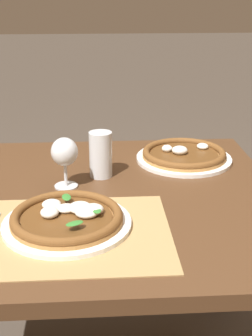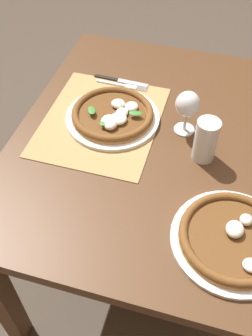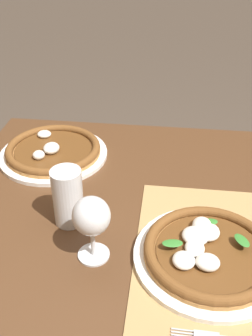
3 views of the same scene
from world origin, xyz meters
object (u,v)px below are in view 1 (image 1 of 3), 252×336
Objects in this scene: pizza_far at (184,155)px; wine_glass at (65,154)px; pizza_near at (67,218)px; pint_glass at (101,155)px.

pizza_far is 0.45m from wine_glass.
pizza_near is at bearing -130.04° from pizza_far.
wine_glass reaches higher than pint_glass.
wine_glass is at bearing -152.89° from pizza_far.
wine_glass reaches higher than pizza_far.
pint_glass is (0.11, 0.08, -0.04)m from wine_glass.
pizza_near is 0.26m from wine_glass.
pizza_near is 2.24× the size of pint_glass.
pizza_far is at bearing 27.11° from wine_glass.
pizza_near is at bearing -105.27° from pint_glass.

